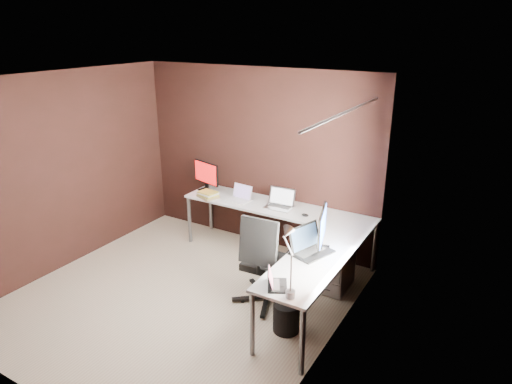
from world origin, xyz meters
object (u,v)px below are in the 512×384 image
at_px(monitor_left, 206,175).
at_px(monitor_right, 322,228).
at_px(laptop_black_small, 275,282).
at_px(office_chair, 266,277).
at_px(wastebasket, 286,317).
at_px(laptop_white, 240,197).
at_px(book_stack, 208,195).
at_px(laptop_silver, 280,203).
at_px(desk_lamp, 288,252).
at_px(laptop_black_big, 309,247).
at_px(drawer_pedestal, 332,264).

distance_m(monitor_left, monitor_right, 2.35).
distance_m(laptop_black_small, office_chair, 0.97).
xyz_separation_m(monitor_left, monitor_right, (2.17, -0.90, 0.02)).
relative_size(laptop_black_small, wastebasket, 0.97).
height_order(laptop_white, office_chair, office_chair).
height_order(laptop_white, wastebasket, laptop_white).
bearing_deg(monitor_right, book_stack, 54.62).
xyz_separation_m(laptop_silver, desk_lamp, (1.01, -1.79, 0.35)).
relative_size(monitor_right, desk_lamp, 0.85).
xyz_separation_m(laptop_black_small, wastebasket, (-0.04, 0.35, -0.61)).
height_order(laptop_white, laptop_black_big, laptop_black_big).
relative_size(laptop_white, wastebasket, 1.02).
xyz_separation_m(laptop_black_big, book_stack, (-1.90, 0.78, -0.02)).
xyz_separation_m(laptop_white, laptop_silver, (0.59, 0.05, 0.01)).
relative_size(monitor_left, laptop_silver, 1.28).
bearing_deg(wastebasket, laptop_white, 136.12).
relative_size(laptop_silver, laptop_black_big, 0.76).
xyz_separation_m(laptop_white, book_stack, (-0.45, -0.14, -0.00)).
xyz_separation_m(laptop_black_small, desk_lamp, (0.14, -0.02, 0.36)).
bearing_deg(monitor_left, monitor_right, -7.37).
distance_m(laptop_white, laptop_black_small, 2.25).
bearing_deg(laptop_white, monitor_right, -22.61).
bearing_deg(monitor_right, office_chair, 91.24).
height_order(laptop_black_small, wastebasket, laptop_black_small).
bearing_deg(book_stack, monitor_right, -18.84).
height_order(drawer_pedestal, book_stack, book_stack).
bearing_deg(laptop_black_big, monitor_left, 82.84).
bearing_deg(wastebasket, laptop_black_small, -82.92).
distance_m(book_stack, desk_lamp, 2.62).
distance_m(drawer_pedestal, laptop_white, 1.60).
relative_size(book_stack, office_chair, 0.30).
bearing_deg(desk_lamp, laptop_black_small, -171.66).
height_order(laptop_black_big, desk_lamp, desk_lamp).
bearing_deg(desk_lamp, laptop_silver, 137.89).
height_order(laptop_white, laptop_black_small, laptop_white).
distance_m(laptop_black_small, desk_lamp, 0.39).
bearing_deg(monitor_left, office_chair, -19.00).
relative_size(laptop_black_big, wastebasket, 1.58).
distance_m(laptop_black_big, office_chair, 0.68).
xyz_separation_m(drawer_pedestal, wastebasket, (-0.08, -1.06, -0.14)).
bearing_deg(wastebasket, drawer_pedestal, 85.75).
height_order(laptop_silver, desk_lamp, desk_lamp).
bearing_deg(drawer_pedestal, monitor_right, -84.56).
height_order(book_stack, wastebasket, book_stack).
xyz_separation_m(monitor_right, laptop_black_big, (-0.09, -0.10, -0.20)).
bearing_deg(desk_lamp, book_stack, 160.52).
height_order(laptop_silver, book_stack, laptop_silver).
bearing_deg(drawer_pedestal, laptop_black_small, -91.43).
distance_m(laptop_black_small, wastebasket, 0.71).
bearing_deg(laptop_black_big, wastebasket, -166.06).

